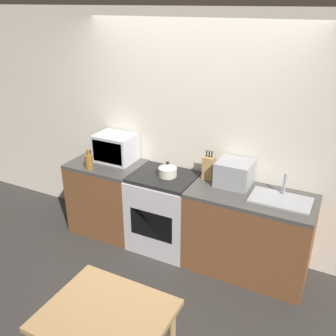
% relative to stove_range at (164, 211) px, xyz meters
% --- Properties ---
extents(ground_plane, '(16.00, 16.00, 0.00)m').
position_rel_stove_range_xyz_m(ground_plane, '(0.21, -0.87, -0.45)').
color(ground_plane, '#33302D').
extents(wall_back, '(10.00, 0.06, 2.60)m').
position_rel_stove_range_xyz_m(wall_back, '(0.21, 0.34, 0.85)').
color(wall_back, silver).
rests_on(wall_back, ground_plane).
extents(counter_left_run, '(0.83, 0.62, 0.90)m').
position_rel_stove_range_xyz_m(counter_left_run, '(-0.77, 0.00, 0.00)').
color(counter_left_run, brown).
rests_on(counter_left_run, ground_plane).
extents(counter_right_run, '(1.25, 0.62, 0.90)m').
position_rel_stove_range_xyz_m(counter_right_run, '(0.98, 0.00, 0.00)').
color(counter_right_run, brown).
rests_on(counter_right_run, ground_plane).
extents(stove_range, '(0.71, 0.62, 0.90)m').
position_rel_stove_range_xyz_m(stove_range, '(0.00, 0.00, 0.00)').
color(stove_range, silver).
rests_on(stove_range, ground_plane).
extents(kettle, '(0.20, 0.20, 0.17)m').
position_rel_stove_range_xyz_m(kettle, '(0.04, 0.01, 0.52)').
color(kettle, beige).
rests_on(kettle, stove_range).
extents(microwave, '(0.45, 0.35, 0.32)m').
position_rel_stove_range_xyz_m(microwave, '(-0.70, 0.11, 0.61)').
color(microwave, silver).
rests_on(microwave, counter_left_run).
extents(bottle, '(0.09, 0.09, 0.23)m').
position_rel_stove_range_xyz_m(bottle, '(-0.84, -0.22, 0.54)').
color(bottle, olive).
rests_on(bottle, counter_left_run).
extents(knife_block, '(0.12, 0.10, 0.32)m').
position_rel_stove_range_xyz_m(knife_block, '(0.46, 0.14, 0.58)').
color(knife_block, tan).
rests_on(knife_block, counter_right_run).
extents(toaster_oven, '(0.35, 0.32, 0.26)m').
position_rel_stove_range_xyz_m(toaster_oven, '(0.74, 0.13, 0.58)').
color(toaster_oven, '#999BA0').
rests_on(toaster_oven, counter_right_run).
extents(sink_basin, '(0.57, 0.34, 0.24)m').
position_rel_stove_range_xyz_m(sink_basin, '(1.25, 0.01, 0.47)').
color(sink_basin, '#999BA0').
rests_on(sink_basin, counter_right_run).
extents(dining_table, '(0.82, 0.69, 0.78)m').
position_rel_stove_range_xyz_m(dining_table, '(0.51, -1.81, 0.21)').
color(dining_table, tan).
rests_on(dining_table, ground_plane).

